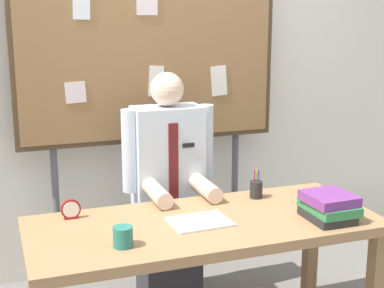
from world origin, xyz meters
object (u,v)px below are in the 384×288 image
Objects in this scene: coffee_mug at (123,237)px; open_notebook at (200,222)px; person at (169,199)px; desk_clock at (71,210)px; pen_holder at (256,189)px; bulletin_board at (149,49)px; book_stack at (329,206)px; desk at (204,237)px.

open_notebook is at bearing 20.01° from coffee_mug.
person is 14.15× the size of desk_clock.
person is 4.90× the size of open_notebook.
person is 0.55m from pen_holder.
bulletin_board reaches higher than book_stack.
book_stack is at bearing -17.77° from desk.
coffee_mug reaches higher than desk.
book_stack is at bearing -0.87° from coffee_mug.
book_stack is (0.59, -0.78, 0.14)m from person.
desk is at bearing 162.23° from book_stack.
bulletin_board is 21.62× the size of desk_clock.
desk is 0.63m from book_stack.
open_notebook is (-0.62, 0.17, -0.06)m from book_stack.
coffee_mug is at bearing 179.13° from book_stack.
desk_clock is at bearing -151.18° from person.
bulletin_board is at bearing 116.85° from book_stack.
coffee_mug is 0.58× the size of pen_holder.
book_stack is 0.46m from pen_holder.
coffee_mug is (0.17, -0.43, 0.00)m from desk_clock.
desk_clock is (-0.61, -0.71, -0.74)m from bulletin_board.
person is at bearing 28.82° from desk_clock.
bulletin_board reaches higher than desk.
open_notebook is (-0.03, -0.99, -0.78)m from bulletin_board.
bulletin_board is 1.26m from open_notebook.
desk is 6.30× the size of book_stack.
desk is 1.24× the size of person.
pen_holder reaches higher than coffee_mug.
pen_holder reaches higher than open_notebook.
bulletin_board is 1.48m from book_stack.
person reaches higher than desk.
pen_holder is (0.40, 0.24, 0.14)m from desk.
person reaches higher than book_stack.
bulletin_board reaches higher than person.
person is at bearing 90.00° from desk.
person is 15.19× the size of coffee_mug.
bulletin_board reaches higher than open_notebook.
desk_clock is 1.01m from pen_holder.
desk_clock is at bearing 111.20° from coffee_mug.
desk is 17.55× the size of desk_clock.
bulletin_board is 23.21× the size of coffee_mug.
pen_holder is at bearing -61.70° from bulletin_board.
open_notebook is 1.78× the size of pen_holder.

